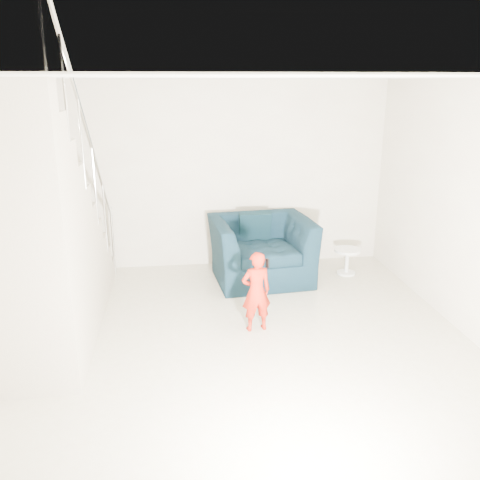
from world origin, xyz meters
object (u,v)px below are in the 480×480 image
at_px(toddler, 256,292).
at_px(side_table, 347,257).
at_px(staircase, 39,258).
at_px(armchair, 261,249).

xyz_separation_m(toddler, side_table, (1.57, 1.53, -0.20)).
bearing_deg(staircase, side_table, 21.65).
relative_size(armchair, toddler, 1.46).
bearing_deg(toddler, staircase, -9.45).
distance_m(armchair, toddler, 1.54).
height_order(toddler, staircase, staircase).
relative_size(toddler, staircase, 0.25).
bearing_deg(toddler, side_table, -144.87).
bearing_deg(side_table, armchair, -178.74).
xyz_separation_m(armchair, toddler, (-0.32, -1.50, 0.02)).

